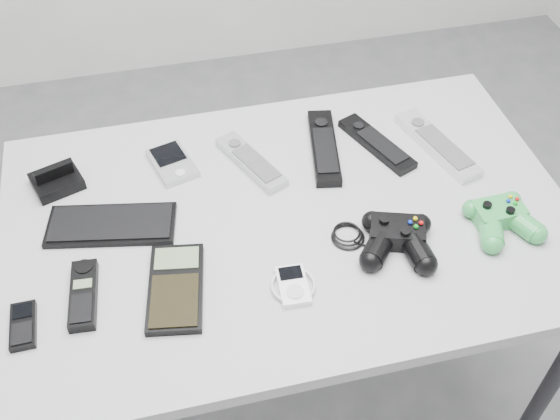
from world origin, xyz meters
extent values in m
plane|color=#5E5F63|center=(0.00, 0.00, 0.00)|extent=(3.50, 3.50, 0.00)
cube|color=#A4A4A7|center=(0.00, 0.05, 0.74)|extent=(1.12, 0.72, 0.03)
cylinder|color=black|center=(0.51, -0.26, 0.36)|extent=(0.04, 0.04, 0.72)
cylinder|color=black|center=(-0.51, 0.36, 0.36)|extent=(0.04, 0.04, 0.72)
cylinder|color=black|center=(0.51, 0.36, 0.36)|extent=(0.04, 0.04, 0.72)
cube|color=black|center=(-0.34, 0.10, 0.76)|extent=(0.26, 0.15, 0.02)
cube|color=black|center=(-0.44, 0.24, 0.78)|extent=(0.12, 0.11, 0.05)
cube|color=#B0B2B8|center=(-0.21, 0.24, 0.76)|extent=(0.11, 0.13, 0.02)
cube|color=#B0B2B8|center=(-0.04, 0.21, 0.76)|extent=(0.13, 0.20, 0.02)
cube|color=black|center=(0.12, 0.22, 0.76)|extent=(0.10, 0.24, 0.02)
cube|color=black|center=(0.24, 0.20, 0.76)|extent=(0.12, 0.21, 0.02)
cube|color=silver|center=(0.36, 0.17, 0.76)|extent=(0.12, 0.24, 0.02)
cube|color=black|center=(-0.50, -0.10, 0.76)|extent=(0.04, 0.09, 0.02)
cube|color=black|center=(-0.40, -0.06, 0.76)|extent=(0.06, 0.15, 0.02)
cube|color=black|center=(-0.24, -0.09, 0.76)|extent=(0.13, 0.20, 0.02)
cube|color=white|center=(-0.04, -0.13, 0.76)|extent=(0.09, 0.09, 0.02)
camera|label=1|loc=(-0.22, -0.81, 1.70)|focal=42.00mm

